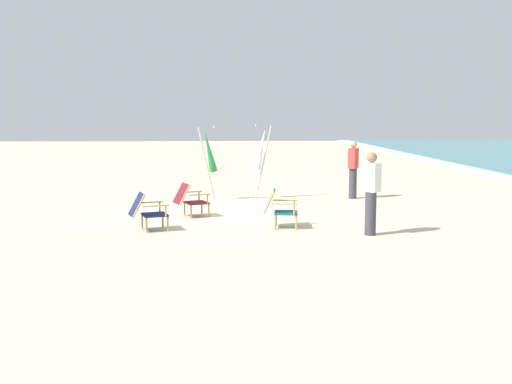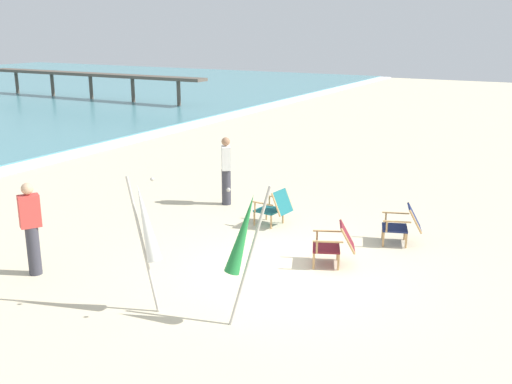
# 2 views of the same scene
# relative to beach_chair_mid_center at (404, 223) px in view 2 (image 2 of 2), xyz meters

# --- Properties ---
(ground_plane) EXTENTS (80.00, 80.00, 0.00)m
(ground_plane) POSITION_rel_beach_chair_mid_center_xyz_m (-2.27, 1.38, -0.42)
(ground_plane) COLOR beige
(beach_chair_mid_center) EXTENTS (0.79, 0.90, 0.79)m
(beach_chair_mid_center) POSITION_rel_beach_chair_mid_center_xyz_m (0.00, 0.00, 0.00)
(beach_chair_mid_center) COLOR #19234C
(beach_chair_mid_center) RESTS_ON ground
(beach_chair_far_center) EXTENTS (0.65, 0.77, 0.80)m
(beach_chair_far_center) POSITION_rel_beach_chair_mid_center_xyz_m (-0.22, 2.71, 0.00)
(beach_chair_far_center) COLOR #196066
(beach_chair_far_center) RESTS_ON ground
(beach_chair_front_left) EXTENTS (0.82, 0.92, 0.79)m
(beach_chair_front_left) POSITION_rel_beach_chair_mid_center_xyz_m (-1.66, 0.76, -0.00)
(beach_chair_front_left) COLOR maroon
(beach_chair_front_left) RESTS_ON ground
(umbrella_furled_green) EXTENTS (0.60, 0.57, 2.05)m
(umbrella_furled_green) POSITION_rel_beach_chair_mid_center_xyz_m (-4.32, 1.13, 0.91)
(umbrella_furled_green) COLOR #B7B2A8
(umbrella_furled_green) RESTS_ON ground
(umbrella_furled_white) EXTENTS (0.26, 0.55, 2.09)m
(umbrella_furled_white) POSITION_rel_beach_chair_mid_center_xyz_m (-4.65, 2.57, 0.94)
(umbrella_furled_white) COLOR #B7B2A8
(umbrella_furled_white) RESTS_ON ground
(person_near_chairs) EXTENTS (0.39, 0.35, 1.63)m
(person_near_chairs) POSITION_rel_beach_chair_mid_center_xyz_m (-4.53, 5.15, 0.41)
(person_near_chairs) COLOR #383842
(person_near_chairs) RESTS_ON ground
(person_by_waterline) EXTENTS (0.39, 0.36, 1.63)m
(person_by_waterline) POSITION_rel_beach_chair_mid_center_xyz_m (0.63, 4.45, 0.41)
(person_by_waterline) COLOR #383842
(person_by_waterline) RESTS_ON ground
(pier_distant) EXTENTS (0.90, 15.26, 1.56)m
(pier_distant) POSITION_rel_beach_chair_mid_center_xyz_m (14.40, 21.92, 0.97)
(pier_distant) COLOR brown
(pier_distant) RESTS_ON ground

